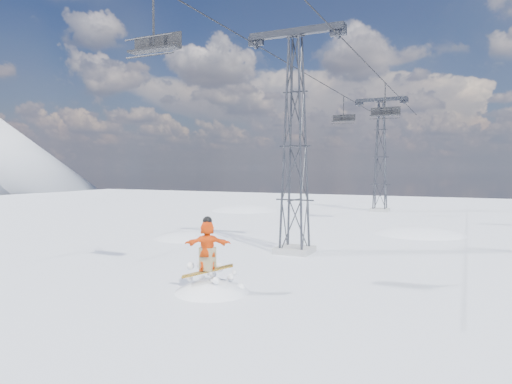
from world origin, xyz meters
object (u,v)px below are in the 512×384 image
Objects in this scene: lift_tower_near at (295,147)px; lift_chair_near at (155,44)px; snowboarder_jump at (212,337)px; lift_tower_far at (380,157)px.

lift_chair_near is at bearing -104.41° from lift_tower_near.
lift_chair_near reaches higher than snowboarder_jump.
lift_tower_near is 4.50× the size of lift_chair_near.
lift_tower_near is at bearing 75.59° from lift_chair_near.
snowboarder_jump is at bearing -90.48° from lift_tower_near.
lift_tower_far is at bearing 89.88° from snowboarder_jump.
snowboarder_jump is (-0.07, -8.26, -7.09)m from lift_tower_near.
lift_chair_near is at bearing -93.75° from lift_tower_far.
lift_tower_near is at bearing -90.00° from lift_tower_far.
snowboarder_jump is (-0.07, -33.26, -7.09)m from lift_tower_far.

